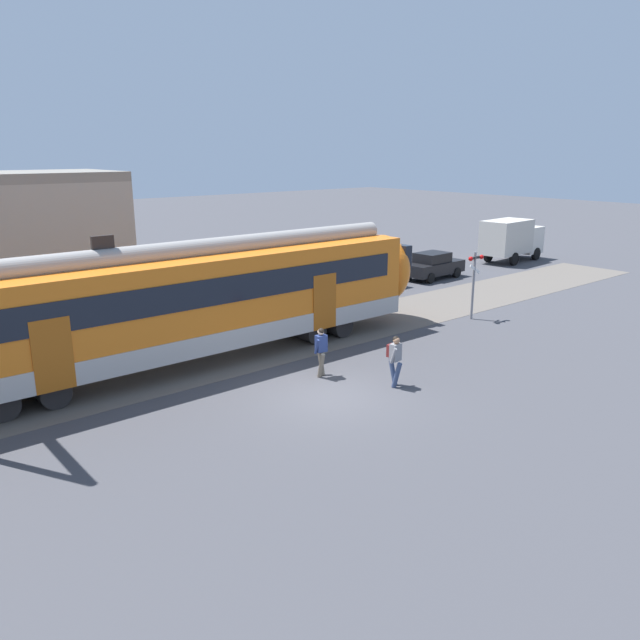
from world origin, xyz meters
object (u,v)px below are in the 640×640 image
Objects in this scene: parked_car_black at (433,265)px; parked_car_white at (370,276)px; crossing_signal at (474,275)px; pedestrian_navy at (321,349)px; box_truck at (512,238)px; pedestrian_grey at (395,357)px.

parked_car_white is at bearing 178.97° from parked_car_black.
crossing_signal is (-5.72, -7.06, 1.23)m from parked_car_black.
pedestrian_navy reaches higher than parked_car_white.
parked_car_black is 0.76× the size of box_truck.
parked_car_black is at bearing 36.27° from pedestrian_grey.
crossing_signal reaches higher than pedestrian_grey.
parked_car_white and parked_car_black have the same top height.
parked_car_white is at bearing 38.73° from pedestrian_navy.
box_truck is at bearing 27.80° from crossing_signal.
pedestrian_navy is 25.66m from box_truck.
parked_car_white is (9.32, 10.61, -0.21)m from pedestrian_grey.
parked_car_black is 9.17m from crossing_signal.
box_truck reaches higher than pedestrian_navy.
crossing_signal is (-14.28, -7.53, 0.44)m from box_truck.
pedestrian_navy is 0.41× the size of parked_car_white.
box_truck reaches higher than parked_car_white.
box_truck is 1.78× the size of crossing_signal.
box_truck reaches higher than pedestrian_grey.
parked_car_white is 5.02m from parked_car_black.
pedestrian_grey is (1.20, -2.18, 0.03)m from pedestrian_navy.
pedestrian_grey is 9.34m from crossing_signal.
parked_car_black is (15.54, 8.35, -0.18)m from pedestrian_navy.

